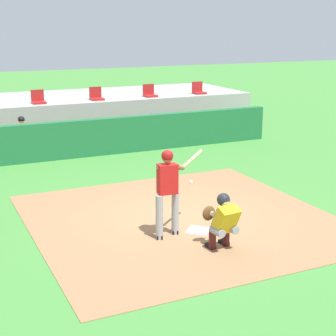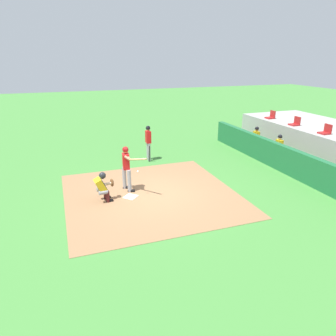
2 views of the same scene
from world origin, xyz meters
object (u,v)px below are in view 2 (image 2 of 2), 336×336
home_plate (131,197)px  dugout_player_1 (277,147)px  on_deck_batter (148,141)px  stadium_seat_1 (295,123)px  stadium_seat_2 (326,131)px  stadium_seat_0 (271,116)px  dugout_player_0 (254,138)px  batter_at_plate (127,166)px  catcher_crouched (103,186)px

home_plate → dugout_player_1: (-2.05, 8.14, 0.65)m
home_plate → on_deck_batter: bearing=155.1°
dugout_player_1 → stadium_seat_1: 2.51m
stadium_seat_2 → stadium_seat_0: bearing=180.0°
dugout_player_0 → dugout_player_1: (2.01, 0.00, 0.00)m
dugout_player_1 → stadium_seat_2: size_ratio=2.71×
home_plate → stadium_seat_2: (-1.08, 10.18, 1.51)m
batter_at_plate → on_deck_batter: batter_at_plate is taller
dugout_player_1 → stadium_seat_2: bearing=64.6°
batter_at_plate → stadium_seat_1: stadium_seat_1 is taller
stadium_seat_1 → catcher_crouched: bearing=-73.9°
dugout_player_0 → dugout_player_1: 2.01m
batter_at_plate → dugout_player_0: 8.79m
on_deck_batter → stadium_seat_2: 8.83m
home_plate → batter_at_plate: batter_at_plate is taller
batter_at_plate → stadium_seat_1: size_ratio=3.76×
dugout_player_1 → stadium_seat_1: size_ratio=2.71×
dugout_player_1 → stadium_seat_2: 2.41m
stadium_seat_0 → stadium_seat_2: (4.33, 0.00, 0.00)m
batter_at_plate → stadium_seat_2: stadium_seat_2 is taller
on_deck_batter → stadium_seat_1: 8.33m
home_plate → stadium_seat_2: 10.35m
stadium_seat_2 → home_plate: bearing=-83.9°
stadium_seat_0 → batter_at_plate: bearing=-64.9°
home_plate → stadium_seat_0: bearing=118.0°
on_deck_batter → batter_at_plate: bearing=-28.5°
dugout_player_0 → on_deck_batter: bearing=-90.5°
catcher_crouched → stadium_seat_0: stadium_seat_0 is taller
on_deck_batter → stadium_seat_0: (-1.31, 8.27, 0.51)m
dugout_player_0 → stadium_seat_0: (-1.36, 2.03, 0.86)m
home_plate → stadium_seat_2: bearing=96.1°
stadium_seat_1 → stadium_seat_2: 2.17m
stadium_seat_1 → batter_at_plate: bearing=-75.7°
batter_at_plate → on_deck_batter: 3.91m
stadium_seat_2 → batter_at_plate: bearing=-87.7°
stadium_seat_1 → dugout_player_1: bearing=-59.5°
home_plate → dugout_player_0: dugout_player_0 is taller
on_deck_batter → dugout_player_1: 6.58m
batter_at_plate → home_plate: bearing=-3.4°
catcher_crouched → dugout_player_1: bearing=102.5°
stadium_seat_0 → stadium_seat_2: 4.33m
batter_at_plate → stadium_seat_0: (-4.74, 10.14, 0.50)m
catcher_crouched → on_deck_batter: bearing=144.7°
dugout_player_1 → stadium_seat_2: (0.97, 2.03, 0.86)m
catcher_crouched → dugout_player_1: (-2.02, 9.13, 0.06)m
dugout_player_0 → home_plate: bearing=-63.5°
batter_at_plate → stadium_seat_1: bearing=104.3°
stadium_seat_0 → dugout_player_1: bearing=-31.1°
batter_at_plate → dugout_player_0: (-3.38, 8.10, -0.36)m
on_deck_batter → home_plate: bearing=-24.9°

